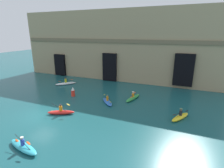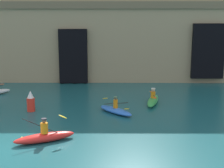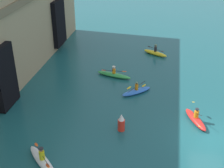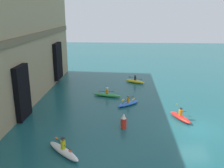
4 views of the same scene
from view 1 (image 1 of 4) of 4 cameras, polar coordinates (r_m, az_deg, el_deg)
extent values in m
plane|color=#195156|center=(20.69, -22.03, -9.38)|extent=(120.00, 120.00, 0.00)
cube|color=#9E8966|center=(34.38, 2.05, 12.54)|extent=(37.57, 6.71, 12.40)
cube|color=brown|center=(31.16, -0.18, 13.87)|extent=(36.82, 0.24, 0.65)
cube|color=black|center=(37.45, -16.52, 6.04)|extent=(2.38, 0.70, 4.24)
cube|color=black|center=(31.73, -0.72, 5.53)|extent=(2.60, 0.70, 4.98)
cube|color=black|center=(29.19, 22.34, 4.25)|extent=(2.92, 0.70, 5.02)
ellipsoid|color=#33B2C6|center=(15.75, -26.97, -17.84)|extent=(3.35, 1.43, 0.39)
cylinder|color=#2D47B7|center=(15.53, -27.18, -16.53)|extent=(0.29, 0.29, 0.46)
sphere|color=beige|center=(15.36, -27.34, -15.49)|extent=(0.20, 0.20, 0.20)
cylinder|color=silver|center=(15.32, -27.39, -15.23)|extent=(0.25, 0.25, 0.06)
cylinder|color=black|center=(15.52, -27.19, -16.46)|extent=(1.95, 0.48, 0.60)
ellipsoid|color=#D84C19|center=(14.71, -25.64, -17.02)|extent=(0.47, 0.27, 0.17)
ellipsoid|color=#D84C19|center=(16.34, -28.57, -15.95)|extent=(0.47, 0.27, 0.17)
ellipsoid|color=yellow|center=(19.66, 21.37, -10.02)|extent=(1.95, 2.83, 0.41)
cylinder|color=#232328|center=(19.47, 21.51, -8.80)|extent=(0.29, 0.29, 0.51)
sphere|color=brown|center=(19.32, 21.63, -7.80)|extent=(0.24, 0.24, 0.24)
cylinder|color=#4C6B4C|center=(19.28, 21.66, -7.53)|extent=(0.29, 0.29, 0.06)
cylinder|color=black|center=(19.46, 21.52, -8.73)|extent=(1.34, 1.71, 0.07)
ellipsoid|color=black|center=(20.17, 23.24, -8.08)|extent=(0.41, 0.46, 0.06)
ellipsoid|color=black|center=(18.77, 19.66, -9.43)|extent=(0.41, 0.46, 0.06)
ellipsoid|color=green|center=(23.56, 6.86, -4.53)|extent=(1.44, 3.47, 0.38)
cylinder|color=orange|center=(23.42, 6.90, -3.58)|extent=(0.32, 0.32, 0.45)
sphere|color=tan|center=(23.30, 6.93, -2.78)|extent=(0.24, 0.24, 0.24)
cylinder|color=silver|center=(23.27, 6.94, -2.55)|extent=(0.30, 0.30, 0.06)
cylinder|color=black|center=(23.41, 6.90, -3.53)|extent=(0.10, 2.19, 0.06)
ellipsoid|color=#D84C19|center=(24.31, 7.46, -2.80)|extent=(0.19, 0.45, 0.05)
ellipsoid|color=#D84C19|center=(22.52, 6.29, -4.30)|extent=(0.19, 0.45, 0.05)
ellipsoid|color=blue|center=(22.23, -1.52, -5.79)|extent=(2.42, 2.63, 0.34)
cylinder|color=orange|center=(22.07, -1.52, -4.75)|extent=(0.28, 0.28, 0.53)
sphere|color=brown|center=(21.94, -1.53, -3.89)|extent=(0.18, 0.18, 0.18)
cylinder|color=#4C6B4C|center=(21.92, -1.53, -3.72)|extent=(0.23, 0.23, 0.06)
cylinder|color=black|center=(22.06, -1.53, -4.69)|extent=(1.53, 1.31, 0.47)
ellipsoid|color=yellow|center=(21.41, -0.51, -5.92)|extent=(0.45, 0.42, 0.14)
ellipsoid|color=yellow|center=(22.73, -2.48, -3.53)|extent=(0.45, 0.42, 0.14)
ellipsoid|color=white|center=(30.77, -14.81, 0.16)|extent=(2.84, 2.97, 0.43)
cylinder|color=gold|center=(30.63, -14.88, 1.06)|extent=(0.35, 0.35, 0.59)
sphere|color=#9E704C|center=(30.53, -14.94, 1.81)|extent=(0.24, 0.24, 0.24)
cylinder|color=#232328|center=(30.50, -14.95, 1.99)|extent=(0.30, 0.30, 0.06)
cylinder|color=black|center=(30.62, -14.89, 1.12)|extent=(1.72, 1.53, 0.17)
ellipsoid|color=#D84C19|center=(30.59, -16.76, 0.83)|extent=(0.45, 0.43, 0.08)
ellipsoid|color=#D84C19|center=(30.69, -13.02, 1.40)|extent=(0.45, 0.43, 0.08)
ellipsoid|color=red|center=(20.11, -16.30, -8.88)|extent=(2.91, 1.83, 0.43)
cylinder|color=orange|center=(19.92, -16.41, -7.65)|extent=(0.35, 0.35, 0.51)
sphere|color=brown|center=(19.77, -16.49, -6.69)|extent=(0.21, 0.21, 0.21)
cylinder|color=#232328|center=(19.74, -16.51, -6.47)|extent=(0.26, 0.26, 0.06)
cylinder|color=black|center=(19.91, -16.41, -7.58)|extent=(1.95, 0.56, 1.08)
ellipsoid|color=yellow|center=(20.45, -18.62, -8.56)|extent=(0.45, 0.28, 0.25)
ellipsoid|color=yellow|center=(19.39, -14.10, -6.55)|extent=(0.45, 0.28, 0.25)
cylinder|color=red|center=(25.03, -12.60, -2.94)|extent=(0.51, 0.51, 0.87)
cone|color=white|center=(24.81, -12.69, -1.49)|extent=(0.43, 0.43, 0.46)
camera|label=2|loc=(9.00, -63.94, -12.98)|focal=50.00mm
camera|label=3|loc=(35.97, -42.93, 20.36)|focal=50.00mm
camera|label=4|loc=(38.51, -39.42, 14.61)|focal=40.00mm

